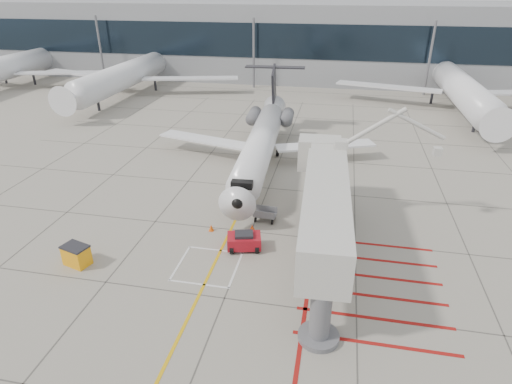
% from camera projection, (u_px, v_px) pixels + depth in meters
% --- Properties ---
extents(ground_plane, '(260.00, 260.00, 0.00)m').
position_uv_depth(ground_plane, '(239.00, 261.00, 29.94)').
color(ground_plane, '#9D9688').
rests_on(ground_plane, ground).
extents(regional_jet, '(26.50, 32.60, 8.20)m').
position_uv_depth(regional_jet, '(258.00, 136.00, 41.57)').
color(regional_jet, white).
rests_on(regional_jet, ground_plane).
extents(jet_bridge, '(10.11, 19.99, 7.85)m').
position_uv_depth(jet_bridge, '(325.00, 217.00, 27.67)').
color(jet_bridge, beige).
rests_on(jet_bridge, ground_plane).
extents(pushback_tug, '(2.71, 2.05, 1.41)m').
position_uv_depth(pushback_tug, '(244.00, 240.00, 31.03)').
color(pushback_tug, '#A5101C').
rests_on(pushback_tug, ground_plane).
extents(spill_bin, '(1.96, 1.58, 1.48)m').
position_uv_depth(spill_bin, '(76.00, 255.00, 29.31)').
color(spill_bin, orange).
rests_on(spill_bin, ground_plane).
extents(baggage_cart, '(1.87, 1.26, 1.13)m').
position_uv_depth(baggage_cart, '(265.00, 214.00, 34.78)').
color(baggage_cart, slate).
rests_on(baggage_cart, ground_plane).
extents(ground_power_unit, '(2.41, 1.75, 1.72)m').
position_uv_depth(ground_power_unit, '(328.00, 242.00, 30.59)').
color(ground_power_unit, silver).
rests_on(ground_power_unit, ground_plane).
extents(cone_nose, '(0.39, 0.39, 0.54)m').
position_uv_depth(cone_nose, '(211.00, 228.00, 33.49)').
color(cone_nose, '#DE510B').
rests_on(cone_nose, ground_plane).
extents(cone_side, '(0.34, 0.34, 0.48)m').
position_uv_depth(cone_side, '(252.00, 227.00, 33.60)').
color(cone_side, '#E6400C').
rests_on(cone_side, ground_plane).
extents(terminal_building, '(180.00, 28.00, 14.00)m').
position_uv_depth(terminal_building, '(366.00, 40.00, 86.67)').
color(terminal_building, gray).
rests_on(terminal_building, ground_plane).
extents(terminal_glass_band, '(180.00, 0.10, 6.00)m').
position_uv_depth(terminal_glass_band, '(369.00, 43.00, 73.86)').
color(terminal_glass_band, black).
rests_on(terminal_glass_band, ground_plane).
extents(bg_aircraft_a, '(37.36, 41.52, 12.45)m').
position_uv_depth(bg_aircraft_a, '(5.00, 52.00, 77.19)').
color(bg_aircraft_a, silver).
rests_on(bg_aircraft_a, ground_plane).
extents(bg_aircraft_b, '(36.62, 40.69, 12.21)m').
position_uv_depth(bg_aircraft_b, '(131.00, 57.00, 72.94)').
color(bg_aircraft_b, silver).
rests_on(bg_aircraft_b, ground_plane).
extents(bg_aircraft_c, '(36.39, 40.43, 12.13)m').
position_uv_depth(bg_aircraft_c, '(462.00, 68.00, 63.64)').
color(bg_aircraft_c, silver).
rests_on(bg_aircraft_c, ground_plane).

